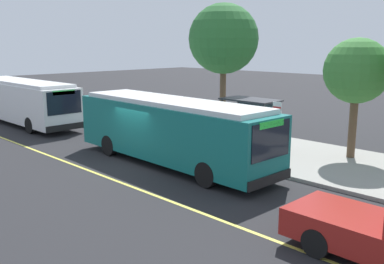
# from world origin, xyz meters

# --- Properties ---
(ground_plane) EXTENTS (120.00, 120.00, 0.00)m
(ground_plane) POSITION_xyz_m (0.00, 0.00, 0.00)
(ground_plane) COLOR #232326
(sidewalk_curb) EXTENTS (44.00, 6.40, 0.15)m
(sidewalk_curb) POSITION_xyz_m (0.00, 6.00, 0.07)
(sidewalk_curb) COLOR gray
(sidewalk_curb) RESTS_ON ground_plane
(lane_stripe_center) EXTENTS (36.00, 0.14, 0.01)m
(lane_stripe_center) POSITION_xyz_m (0.00, -2.20, 0.00)
(lane_stripe_center) COLOR #E0D64C
(lane_stripe_center) RESTS_ON ground_plane
(transit_bus_main) EXTENTS (11.02, 2.85, 2.95)m
(transit_bus_main) POSITION_xyz_m (1.23, 1.01, 1.62)
(transit_bus_main) COLOR #146B66
(transit_bus_main) RESTS_ON ground_plane
(transit_bus_second) EXTENTS (11.51, 2.62, 2.95)m
(transit_bus_second) POSITION_xyz_m (-13.44, 0.71, 1.62)
(transit_bus_second) COLOR white
(transit_bus_second) RESTS_ON ground_plane
(bus_shelter) EXTENTS (2.90, 1.60, 2.48)m
(bus_shelter) POSITION_xyz_m (1.84, 5.83, 1.92)
(bus_shelter) COLOR #333338
(bus_shelter) RESTS_ON sidewalk_curb
(waiting_bench) EXTENTS (1.60, 0.48, 0.95)m
(waiting_bench) POSITION_xyz_m (1.89, 5.89, 0.63)
(waiting_bench) COLOR brown
(waiting_bench) RESTS_ON sidewalk_curb
(route_sign_post) EXTENTS (0.44, 0.08, 2.80)m
(route_sign_post) POSITION_xyz_m (4.94, 3.75, 1.96)
(route_sign_post) COLOR #333338
(route_sign_post) RESTS_ON sidewalk_curb
(street_tree_near_shelter) EXTENTS (4.05, 4.05, 7.52)m
(street_tree_near_shelter) POSITION_xyz_m (-1.51, 7.61, 5.62)
(street_tree_near_shelter) COLOR brown
(street_tree_near_shelter) RESTS_ON sidewalk_curb
(street_tree_upstreet) EXTENTS (2.95, 2.95, 5.48)m
(street_tree_upstreet) POSITION_xyz_m (6.62, 7.42, 4.12)
(street_tree_upstreet) COLOR brown
(street_tree_upstreet) RESTS_ON sidewalk_curb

